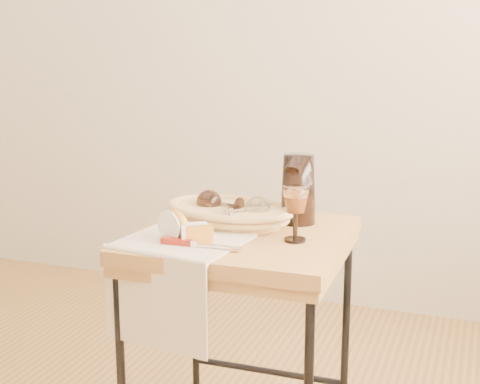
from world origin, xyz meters
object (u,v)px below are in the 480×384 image
at_px(tea_towel, 183,241).
at_px(apple_half, 175,224).
at_px(wine_goblet, 295,214).
at_px(bread_basket, 230,214).
at_px(side_table, 242,353).
at_px(table_knife, 198,243).
at_px(goblet_lying_b, 244,210).
at_px(pitcher, 298,189).
at_px(goblet_lying_a, 222,204).

relative_size(tea_towel, apple_half, 3.41).
distance_m(wine_goblet, apple_half, 0.32).
bearing_deg(apple_half, bread_basket, 95.08).
bearing_deg(side_table, bread_basket, 131.59).
xyz_separation_m(bread_basket, table_knife, (0.01, -0.26, -0.01)).
bearing_deg(apple_half, side_table, 69.35).
bearing_deg(goblet_lying_b, table_knife, -145.51).
distance_m(side_table, apple_half, 0.46).
bearing_deg(table_knife, goblet_lying_b, 77.46).
bearing_deg(table_knife, bread_basket, 89.57).
distance_m(pitcher, apple_half, 0.40).
distance_m(tea_towel, wine_goblet, 0.31).
height_order(side_table, wine_goblet, wine_goblet).
bearing_deg(goblet_lying_b, goblet_lying_a, 109.99).
bearing_deg(bread_basket, apple_half, -98.77).
distance_m(goblet_lying_a, pitcher, 0.23).
distance_m(side_table, bread_basket, 0.41).
xyz_separation_m(side_table, goblet_lying_b, (-0.02, 0.06, 0.42)).
xyz_separation_m(pitcher, apple_half, (-0.25, -0.30, -0.05)).
bearing_deg(goblet_lying_a, bread_basket, 163.64).
height_order(goblet_lying_a, table_knife, goblet_lying_a).
height_order(bread_basket, goblet_lying_a, goblet_lying_a).
height_order(side_table, bread_basket, bread_basket).
height_order(pitcher, wine_goblet, pitcher).
relative_size(wine_goblet, table_knife, 0.70).
bearing_deg(goblet_lying_b, tea_towel, -163.22).
relative_size(bread_basket, wine_goblet, 2.34).
xyz_separation_m(tea_towel, goblet_lying_a, (0.02, 0.23, 0.05)).
relative_size(goblet_lying_b, pitcher, 0.50).
bearing_deg(bread_basket, tea_towel, -94.16).
xyz_separation_m(tea_towel, goblet_lying_b, (0.10, 0.20, 0.05)).
xyz_separation_m(apple_half, table_knife, (0.08, -0.04, -0.03)).
xyz_separation_m(tea_towel, apple_half, (-0.02, -0.01, 0.04)).
xyz_separation_m(goblet_lying_b, table_knife, (-0.04, -0.24, -0.03)).
bearing_deg(tea_towel, pitcher, 59.10).
relative_size(bread_basket, goblet_lying_a, 2.78).
bearing_deg(table_knife, side_table, 70.09).
bearing_deg(tea_towel, table_knife, -27.73).
bearing_deg(goblet_lying_b, pitcher, -9.52).
bearing_deg(goblet_lying_a, tea_towel, 96.20).
xyz_separation_m(bread_basket, wine_goblet, (0.23, -0.11, 0.05)).
distance_m(side_table, goblet_lying_b, 0.42).
distance_m(pitcher, table_knife, 0.39).
height_order(side_table, apple_half, apple_half).
xyz_separation_m(wine_goblet, table_knife, (-0.22, -0.15, -0.06)).
bearing_deg(side_table, goblet_lying_b, 105.94).
bearing_deg(table_knife, pitcher, 59.88).
bearing_deg(side_table, tea_towel, -129.32).
bearing_deg(goblet_lying_a, goblet_lying_b, 166.57).
relative_size(side_table, apple_half, 8.07).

